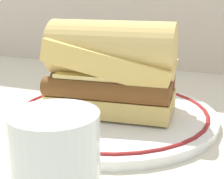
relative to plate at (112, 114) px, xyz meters
The scene contains 4 objects.
ground_plane 0.01m from the plate, 116.91° to the left, with size 1.50×1.50×0.00m, color beige.
plate is the anchor object (origin of this frame).
sausage_sandwich 0.07m from the plate, 161.57° to the left, with size 0.18×0.12×0.13m.
drinking_glass 0.23m from the plate, 79.90° to the right, with size 0.07×0.07×0.09m.
Camera 1 is at (0.17, -0.44, 0.18)m, focal length 54.84 mm.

